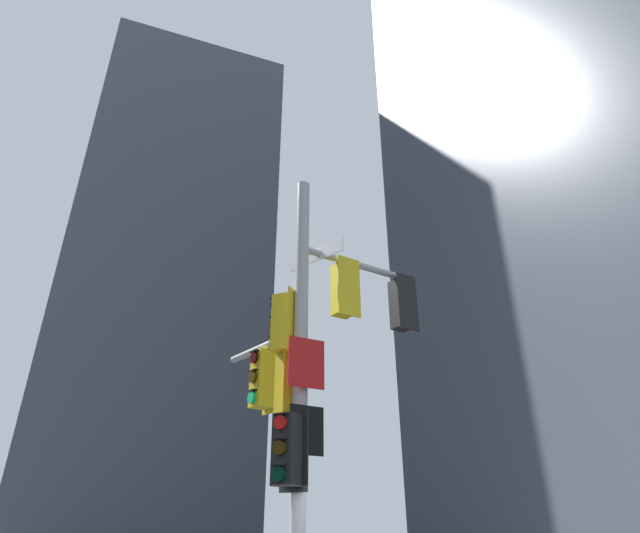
{
  "coord_description": "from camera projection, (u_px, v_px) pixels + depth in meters",
  "views": [
    {
      "loc": [
        -2.55,
        -7.74,
        2.02
      ],
      "look_at": [
        0.24,
        -0.28,
        6.01
      ],
      "focal_mm": 28.79,
      "sensor_mm": 36.0,
      "label": 1
    }
  ],
  "objects": [
    {
      "name": "building_tower_right",
      "position": [
        561.0,
        15.0,
        26.4
      ],
      "size": [
        14.15,
        14.15,
        50.9
      ],
      "primitive_type": "cube",
      "color": "#4C5460",
      "rests_on": "ground"
    },
    {
      "name": "building_mid_block",
      "position": [
        168.0,
        281.0,
        36.96
      ],
      "size": [
        12.52,
        12.52,
        35.3
      ],
      "primitive_type": "cube",
      "color": "#4C5460",
      "rests_on": "ground"
    },
    {
      "name": "signal_pole_assembly",
      "position": [
        310.0,
        364.0,
        8.61
      ],
      "size": [
        3.25,
        2.57,
        7.87
      ],
      "color": "#B2B2B5",
      "rests_on": "ground"
    }
  ]
}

